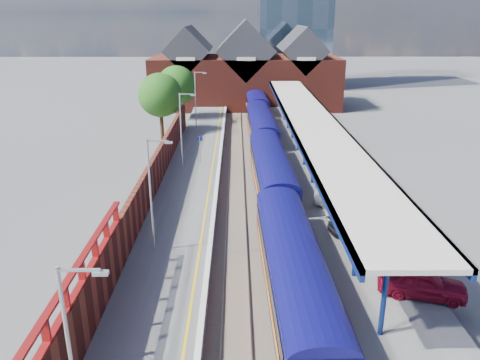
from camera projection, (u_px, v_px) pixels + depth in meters
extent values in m
plane|color=#5B5B5E|center=(250.00, 154.00, 51.57)|extent=(240.00, 240.00, 0.00)
cube|color=#473D33|center=(253.00, 185.00, 42.15)|extent=(6.00, 76.00, 0.06)
cube|color=slate|center=(228.00, 184.00, 42.10)|extent=(0.07, 76.00, 0.14)
cube|color=slate|center=(244.00, 184.00, 42.11)|extent=(0.07, 76.00, 0.14)
cube|color=slate|center=(261.00, 184.00, 42.12)|extent=(0.07, 76.00, 0.14)
cube|color=slate|center=(277.00, 184.00, 42.13)|extent=(0.07, 76.00, 0.14)
cube|color=#565659|center=(192.00, 180.00, 41.95)|extent=(5.00, 76.00, 1.00)
cube|color=#565659|center=(319.00, 180.00, 42.03)|extent=(6.00, 76.00, 1.00)
cube|color=silver|center=(218.00, 175.00, 41.79)|extent=(0.30, 76.00, 0.05)
cube|color=silver|center=(288.00, 175.00, 41.84)|extent=(0.30, 76.00, 0.05)
cube|color=yellow|center=(211.00, 175.00, 41.79)|extent=(0.14, 76.00, 0.01)
cube|color=#0D0B53|center=(293.00, 272.00, 24.47)|extent=(3.17, 16.06, 2.50)
cube|color=#0D0B53|center=(294.00, 251.00, 24.05)|extent=(3.17, 16.06, 0.60)
cube|color=#0D0B53|center=(271.00, 171.00, 40.09)|extent=(3.17, 16.06, 2.50)
cube|color=#0D0B53|center=(271.00, 157.00, 39.67)|extent=(3.17, 16.06, 0.60)
cube|color=#0D0B53|center=(261.00, 126.00, 55.72)|extent=(3.17, 16.06, 2.50)
cube|color=#0D0B53|center=(261.00, 116.00, 55.30)|extent=(3.17, 16.06, 0.60)
cube|color=#0D0B53|center=(256.00, 102.00, 71.34)|extent=(3.17, 16.06, 2.50)
cube|color=#0D0B53|center=(256.00, 93.00, 70.92)|extent=(3.17, 16.06, 0.60)
cube|color=black|center=(252.00, 141.00, 47.74)|extent=(0.04, 60.54, 0.70)
cube|color=orange|center=(251.00, 148.00, 48.01)|extent=(0.03, 55.27, 0.30)
cube|color=red|center=(251.00, 151.00, 48.10)|extent=(0.03, 55.27, 0.30)
cube|color=black|center=(254.00, 105.00, 77.15)|extent=(2.00, 2.40, 0.60)
cylinder|color=navy|center=(385.00, 294.00, 20.44)|extent=(0.24, 0.24, 4.20)
cylinder|color=navy|center=(357.00, 241.00, 25.15)|extent=(0.24, 0.24, 4.20)
cylinder|color=navy|center=(338.00, 205.00, 29.85)|extent=(0.24, 0.24, 4.20)
cylinder|color=navy|center=(324.00, 179.00, 34.56)|extent=(0.24, 0.24, 4.20)
cylinder|color=navy|center=(313.00, 159.00, 39.27)|extent=(0.24, 0.24, 4.20)
cylinder|color=navy|center=(305.00, 143.00, 43.97)|extent=(0.24, 0.24, 4.20)
cylinder|color=navy|center=(298.00, 131.00, 48.68)|extent=(0.24, 0.24, 4.20)
cylinder|color=navy|center=(293.00, 120.00, 53.38)|extent=(0.24, 0.24, 4.20)
cylinder|color=navy|center=(288.00, 112.00, 58.09)|extent=(0.24, 0.24, 4.20)
cylinder|color=navy|center=(284.00, 104.00, 62.80)|extent=(0.24, 0.24, 4.20)
cube|color=beige|center=(313.00, 122.00, 42.27)|extent=(4.50, 52.00, 0.25)
cube|color=navy|center=(290.00, 124.00, 42.31)|extent=(0.20, 52.00, 0.55)
cube|color=navy|center=(337.00, 124.00, 42.34)|extent=(0.20, 52.00, 0.55)
cube|color=#A5A8AA|center=(79.00, 270.00, 13.09)|extent=(1.20, 0.08, 0.08)
cube|color=#A5A8AA|center=(101.00, 273.00, 13.13)|extent=(0.45, 0.18, 0.12)
cylinder|color=#A5A8AA|center=(151.00, 197.00, 27.41)|extent=(0.12, 0.12, 7.00)
cube|color=#A5A8AA|center=(158.00, 141.00, 26.27)|extent=(1.20, 0.08, 0.08)
cube|color=#A5A8AA|center=(168.00, 143.00, 26.31)|extent=(0.45, 0.18, 0.12)
cylinder|color=#A5A8AA|center=(181.00, 132.00, 42.47)|extent=(0.12, 0.12, 7.00)
cube|color=#A5A8AA|center=(186.00, 94.00, 41.33)|extent=(1.20, 0.08, 0.08)
cube|color=#A5A8AA|center=(193.00, 95.00, 41.37)|extent=(0.45, 0.18, 0.12)
cylinder|color=#A5A8AA|center=(196.00, 100.00, 57.53)|extent=(0.12, 0.12, 7.00)
cube|color=#A5A8AA|center=(200.00, 72.00, 56.39)|extent=(1.20, 0.08, 0.08)
cube|color=#A5A8AA|center=(205.00, 73.00, 56.43)|extent=(0.45, 0.18, 0.12)
cylinder|color=#A5A8AA|center=(200.00, 149.00, 45.13)|extent=(0.08, 0.08, 2.50)
cube|color=#0C194C|center=(200.00, 139.00, 44.77)|extent=(0.55, 0.06, 0.35)
cube|color=maroon|center=(150.00, 184.00, 35.64)|extent=(0.35, 50.00, 2.80)
cube|color=maroon|center=(72.00, 273.00, 18.83)|extent=(0.30, 15.00, 0.12)
cube|color=maroon|center=(75.00, 293.00, 19.15)|extent=(0.30, 15.00, 0.12)
cube|color=maroon|center=(46.00, 331.00, 16.18)|extent=(0.30, 0.12, 1.00)
cube|color=maroon|center=(65.00, 298.00, 18.06)|extent=(0.30, 0.12, 1.00)
cube|color=maroon|center=(82.00, 271.00, 19.94)|extent=(0.30, 0.12, 1.00)
cube|color=maroon|center=(95.00, 249.00, 21.82)|extent=(0.30, 0.12, 1.00)
cube|color=maroon|center=(106.00, 230.00, 23.71)|extent=(0.30, 0.12, 1.00)
cube|color=maroon|center=(116.00, 214.00, 25.59)|extent=(0.30, 0.12, 1.00)
cube|color=maroon|center=(245.00, 82.00, 76.57)|extent=(30.00, 12.00, 8.00)
cube|color=#232328|center=(189.00, 49.00, 74.75)|extent=(7.13, 12.00, 7.13)
cube|color=#232328|center=(245.00, 49.00, 74.82)|extent=(9.16, 12.00, 9.16)
cube|color=#232328|center=(301.00, 49.00, 74.88)|extent=(7.13, 12.00, 7.13)
cube|color=beige|center=(186.00, 59.00, 69.39)|extent=(2.80, 0.15, 0.50)
cube|color=beige|center=(246.00, 59.00, 69.46)|extent=(2.80, 0.15, 0.50)
cube|color=beige|center=(307.00, 59.00, 69.53)|extent=(2.80, 0.15, 0.50)
cylinder|color=#382314|center=(162.00, 124.00, 56.47)|extent=(0.44, 0.44, 4.00)
sphere|color=#194D14|center=(160.00, 95.00, 55.28)|extent=(5.20, 5.20, 5.20)
sphere|color=#194D14|center=(167.00, 102.00, 55.06)|extent=(3.20, 3.20, 3.20)
cylinder|color=#382314|center=(178.00, 111.00, 64.00)|extent=(0.44, 0.44, 4.00)
sphere|color=#194D14|center=(177.00, 85.00, 62.82)|extent=(5.20, 5.20, 5.20)
sphere|color=#194D14|center=(182.00, 91.00, 62.59)|extent=(3.20, 3.20, 3.20)
imported|color=maroon|center=(422.00, 283.00, 23.79)|extent=(4.66, 2.86, 1.48)
imported|color=#B2B1B6|center=(345.00, 197.00, 34.83)|extent=(4.79, 2.38, 1.51)
imported|color=black|center=(358.00, 224.00, 30.69)|extent=(4.28, 2.60, 1.16)
imported|color=navy|center=(335.00, 164.00, 42.77)|extent=(4.40, 2.11, 1.21)
cube|color=#A5A7AA|center=(334.00, 356.00, 20.53)|extent=(0.72, 0.91, 1.00)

